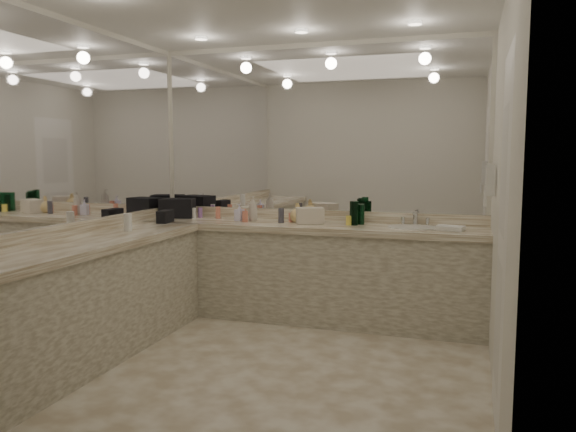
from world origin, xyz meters
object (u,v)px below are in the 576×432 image
(black_toiletry_bag, at_px, (177,208))
(soap_bottle_b, at_px, (239,212))
(wall_phone, at_px, (490,180))
(cream_cosmetic_case, at_px, (310,216))
(sink, at_px, (413,228))
(hand_towel, at_px, (450,228))
(soap_bottle_c, at_px, (297,213))
(soap_bottle_a, at_px, (253,208))

(black_toiletry_bag, distance_m, soap_bottle_b, 0.71)
(wall_phone, distance_m, cream_cosmetic_case, 1.68)
(sink, height_order, soap_bottle_b, soap_bottle_b)
(sink, height_order, hand_towel, hand_towel)
(black_toiletry_bag, height_order, soap_bottle_b, black_toiletry_bag)
(cream_cosmetic_case, xyz_separation_m, soap_bottle_c, (-0.13, 0.05, 0.02))
(sink, distance_m, soap_bottle_b, 1.65)
(sink, relative_size, cream_cosmetic_case, 1.74)
(sink, xyz_separation_m, black_toiletry_bag, (-2.35, 0.06, 0.10))
(black_toiletry_bag, distance_m, hand_towel, 2.67)
(wall_phone, bearing_deg, soap_bottle_c, 161.36)
(cream_cosmetic_case, bearing_deg, soap_bottle_c, 136.47)
(hand_towel, bearing_deg, soap_bottle_a, 175.91)
(cream_cosmetic_case, bearing_deg, soap_bottle_a, 153.13)
(sink, relative_size, soap_bottle_c, 2.38)
(cream_cosmetic_case, height_order, hand_towel, cream_cosmetic_case)
(soap_bottle_a, xyz_separation_m, soap_bottle_b, (-0.12, -0.05, -0.04))
(black_toiletry_bag, height_order, soap_bottle_c, black_toiletry_bag)
(black_toiletry_bag, xyz_separation_m, cream_cosmetic_case, (1.41, -0.04, -0.02))
(sink, xyz_separation_m, soap_bottle_c, (-1.08, 0.07, 0.10))
(soap_bottle_b, bearing_deg, cream_cosmetic_case, 1.50)
(cream_cosmetic_case, bearing_deg, soap_bottle_b, 157.43)
(soap_bottle_c, bearing_deg, wall_phone, -18.64)
(wall_phone, bearing_deg, soap_bottle_a, 165.54)
(hand_towel, height_order, soap_bottle_b, soap_bottle_b)
(cream_cosmetic_case, bearing_deg, black_toiletry_bag, 154.26)
(black_toiletry_bag, bearing_deg, hand_towel, -3.09)
(wall_phone, height_order, black_toiletry_bag, wall_phone)
(cream_cosmetic_case, distance_m, hand_towel, 1.27)
(wall_phone, distance_m, black_toiletry_bag, 3.03)
(cream_cosmetic_case, height_order, soap_bottle_a, soap_bottle_a)
(black_toiletry_bag, distance_m, soap_bottle_c, 1.27)
(cream_cosmetic_case, relative_size, soap_bottle_a, 1.05)
(sink, xyz_separation_m, cream_cosmetic_case, (-0.95, 0.02, 0.08))
(black_toiletry_bag, xyz_separation_m, hand_towel, (2.67, -0.14, -0.08))
(hand_towel, bearing_deg, sink, 165.39)
(wall_phone, relative_size, soap_bottle_c, 1.30)
(wall_phone, bearing_deg, sink, 140.43)
(wall_phone, xyz_separation_m, soap_bottle_c, (-1.68, 0.57, -0.36))
(sink, xyz_separation_m, soap_bottle_b, (-1.65, 0.00, 0.09))
(hand_towel, bearing_deg, soap_bottle_b, 177.52)
(soap_bottle_b, bearing_deg, hand_towel, -2.48)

